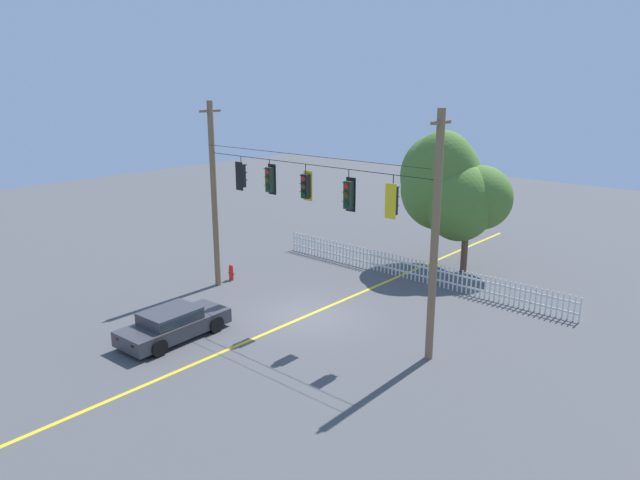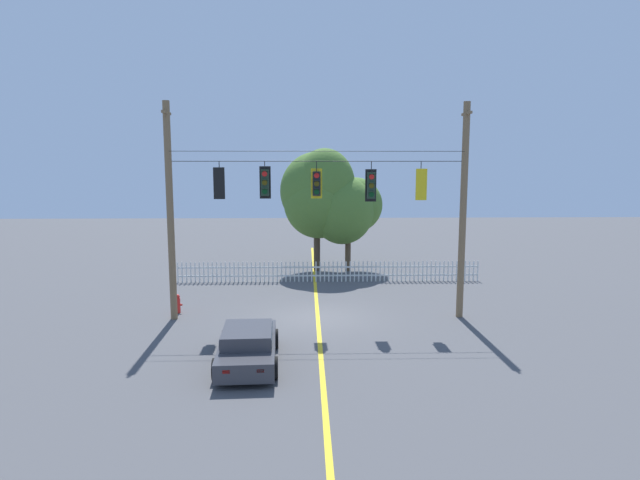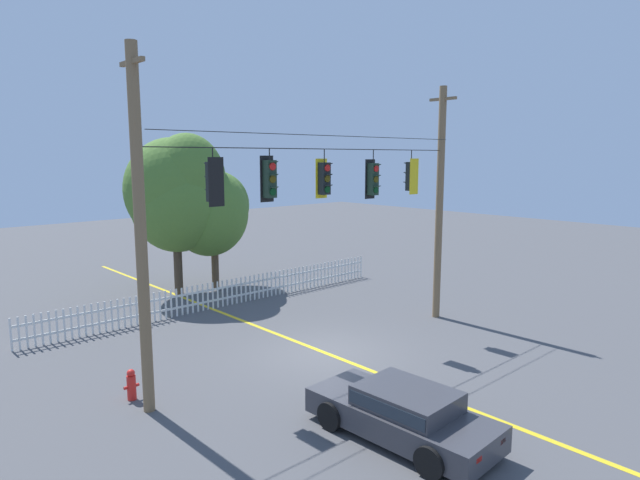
% 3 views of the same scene
% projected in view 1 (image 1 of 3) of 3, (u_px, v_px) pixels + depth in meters
% --- Properties ---
extents(ground, '(80.00, 80.00, 0.00)m').
position_uv_depth(ground, '(307.00, 316.00, 23.73)').
color(ground, '#4C4C4F').
extents(lane_centerline_stripe, '(0.16, 36.00, 0.01)m').
position_uv_depth(lane_centerline_stripe, '(307.00, 316.00, 23.73)').
color(lane_centerline_stripe, gold).
rests_on(lane_centerline_stripe, ground).
extents(signal_support_span, '(11.65, 1.10, 8.44)m').
position_uv_depth(signal_support_span, '(307.00, 213.00, 22.60)').
color(signal_support_span, brown).
rests_on(signal_support_span, ground).
extents(traffic_signal_northbound_primary, '(0.43, 0.38, 1.44)m').
position_uv_depth(traffic_signal_northbound_primary, '(241.00, 176.00, 24.72)').
color(traffic_signal_northbound_primary, black).
extents(traffic_signal_northbound_secondary, '(0.43, 0.38, 1.44)m').
position_uv_depth(traffic_signal_northbound_secondary, '(270.00, 180.00, 23.62)').
color(traffic_signal_northbound_secondary, black).
extents(traffic_signal_westbound_side, '(0.43, 0.38, 1.43)m').
position_uv_depth(traffic_signal_westbound_side, '(306.00, 186.00, 22.37)').
color(traffic_signal_westbound_side, black).
extents(traffic_signal_eastbound_side, '(0.43, 0.38, 1.56)m').
position_uv_depth(traffic_signal_eastbound_side, '(349.00, 195.00, 21.04)').
color(traffic_signal_eastbound_side, black).
extents(traffic_signal_southbound_primary, '(0.43, 0.38, 1.49)m').
position_uv_depth(traffic_signal_southbound_primary, '(392.00, 201.00, 19.78)').
color(traffic_signal_southbound_primary, black).
extents(white_picket_fence, '(15.70, 0.06, 1.07)m').
position_uv_depth(white_picket_fence, '(412.00, 269.00, 27.90)').
color(white_picket_fence, silver).
rests_on(white_picket_fence, ground).
extents(autumn_maple_near_fence, '(4.21, 3.86, 6.96)m').
position_uv_depth(autumn_maple_near_fence, '(440.00, 180.00, 29.32)').
color(autumn_maple_near_fence, '#473828').
rests_on(autumn_maple_near_fence, ground).
extents(autumn_maple_mid, '(4.13, 3.68, 5.45)m').
position_uv_depth(autumn_maple_mid, '(467.00, 201.00, 28.47)').
color(autumn_maple_mid, brown).
rests_on(autumn_maple_mid, ground).
extents(parked_car, '(2.00, 4.25, 1.15)m').
position_uv_depth(parked_car, '(173.00, 323.00, 21.49)').
color(parked_car, '#38383D').
rests_on(parked_car, ground).
extents(fire_hydrant, '(0.38, 0.22, 0.79)m').
position_uv_depth(fire_hydrant, '(231.00, 272.00, 27.91)').
color(fire_hydrant, red).
rests_on(fire_hydrant, ground).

